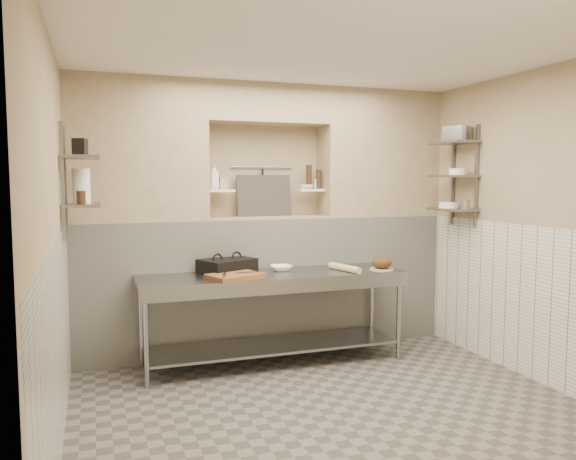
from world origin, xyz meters
name	(u,v)px	position (x,y,z in m)	size (l,w,h in m)	color
floor	(331,414)	(0.00, 0.00, -0.05)	(4.00, 3.90, 0.10)	#615C56
ceiling	(334,41)	(0.00, 0.00, 2.85)	(4.00, 3.90, 0.10)	silver
wall_left	(46,243)	(-2.05, 0.00, 1.40)	(0.10, 3.90, 2.80)	tan
wall_right	(543,226)	(2.05, 0.00, 1.40)	(0.10, 3.90, 2.80)	tan
wall_back	(260,217)	(0.00, 2.00, 1.40)	(4.00, 0.10, 2.80)	tan
wall_front	(516,274)	(0.00, -2.00, 1.40)	(4.00, 0.10, 2.80)	tan
backwall_lower	(267,283)	(0.00, 1.75, 0.70)	(4.00, 0.40, 1.40)	silver
alcove_sill	(267,218)	(0.00, 1.75, 1.41)	(1.30, 0.40, 0.02)	tan
backwall_pillar_left	(137,150)	(-1.33, 1.75, 2.10)	(1.35, 0.40, 1.40)	tan
backwall_pillar_right	(378,154)	(1.33, 1.75, 2.10)	(1.35, 0.40, 1.40)	tan
backwall_header	(266,104)	(0.00, 1.75, 2.60)	(1.30, 0.40, 0.40)	tan
wainscot_left	(59,346)	(-1.99, 0.00, 0.70)	(0.02, 3.90, 1.40)	silver
wainscot_right	(535,304)	(1.99, 0.00, 0.70)	(0.02, 3.90, 1.40)	silver
alcove_shelf_left	(220,191)	(-0.50, 1.75, 1.70)	(0.28, 0.16, 0.03)	white
alcove_shelf_right	(310,190)	(0.50, 1.75, 1.70)	(0.28, 0.16, 0.03)	white
utensil_rail	(262,167)	(0.00, 1.92, 1.95)	(0.02, 0.02, 0.70)	gray
hanging_steel	(263,183)	(0.00, 1.90, 1.78)	(0.02, 0.02, 0.30)	black
splash_panel	(264,196)	(0.00, 1.85, 1.64)	(0.60, 0.02, 0.45)	#383330
shelf_rail_left_a	(65,181)	(-1.98, 1.25, 1.80)	(0.03, 0.03, 0.95)	slate
shelf_rail_left_b	(62,181)	(-1.98, 0.85, 1.80)	(0.03, 0.03, 0.95)	slate
wall_shelf_left_lower	(82,205)	(-1.84, 1.05, 1.60)	(0.30, 0.50, 0.03)	slate
wall_shelf_left_upper	(80,157)	(-1.84, 1.05, 2.00)	(0.30, 0.50, 0.03)	slate
shelf_rail_right_a	(453,176)	(1.98, 1.25, 1.85)	(0.03, 0.03, 1.05)	slate
shelf_rail_right_b	(476,176)	(1.98, 0.85, 1.85)	(0.03, 0.03, 1.05)	slate
wall_shelf_right_lower	(453,209)	(1.84, 1.05, 1.50)	(0.30, 0.50, 0.03)	slate
wall_shelf_right_mid	(453,176)	(1.84, 1.05, 1.85)	(0.30, 0.50, 0.03)	slate
wall_shelf_right_upper	(454,143)	(1.84, 1.05, 2.20)	(0.30, 0.50, 0.03)	slate
prep_table	(273,300)	(-0.11, 1.18, 0.64)	(2.60, 0.70, 0.90)	gray
panini_press	(227,266)	(-0.52, 1.40, 0.97)	(0.61, 0.54, 0.14)	black
cutting_board	(235,276)	(-0.52, 1.05, 0.92)	(0.48, 0.34, 0.04)	#8F5C3C
knife_blade	(248,272)	(-0.40, 1.06, 0.95)	(0.24, 0.03, 0.01)	gray
tongs	(225,274)	(-0.64, 0.97, 0.96)	(0.02, 0.02, 0.26)	gray
mixing_bowl	(281,268)	(0.02, 1.33, 0.93)	(0.22, 0.22, 0.05)	white
rolling_pin	(345,268)	(0.61, 1.09, 0.93)	(0.07, 0.07, 0.44)	#CAB08F
bread_board	(382,269)	(1.00, 1.04, 0.91)	(0.24, 0.24, 0.01)	#CAB08F
bread_loaf	(382,263)	(1.00, 1.04, 0.97)	(0.20, 0.20, 0.12)	#4C2D19
bottle_soap	(214,177)	(-0.57, 1.73, 1.84)	(0.10, 0.10, 0.26)	white
jar_alcove	(223,183)	(-0.46, 1.79, 1.78)	(0.08, 0.08, 0.13)	tan
bowl_alcove	(307,187)	(0.45, 1.73, 1.74)	(0.15, 0.15, 0.05)	white
condiment_a	(319,179)	(0.59, 1.75, 1.82)	(0.06, 0.06, 0.21)	#311D12
condiment_b	(309,177)	(0.49, 1.76, 1.84)	(0.07, 0.07, 0.26)	#311D12
condiment_c	(317,184)	(0.58, 1.77, 1.77)	(0.06, 0.06, 0.11)	white
jug_left	(81,186)	(-1.84, 1.17, 1.76)	(0.15, 0.15, 0.29)	white
jar_left	(81,198)	(-1.84, 0.90, 1.67)	(0.07, 0.07, 0.11)	#311D12
box_left_upper	(80,147)	(-1.84, 1.12, 2.09)	(0.11, 0.11, 0.15)	black
bowl_right	(449,205)	(1.84, 1.12, 1.54)	(0.21, 0.21, 0.06)	white
canister_right	(465,205)	(1.84, 0.84, 1.56)	(0.10, 0.10, 0.10)	gray
bowl_right_mid	(458,172)	(1.84, 0.98, 1.90)	(0.18, 0.18, 0.07)	white
basket_right	(457,134)	(1.84, 1.01, 2.29)	(0.19, 0.24, 0.15)	gray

